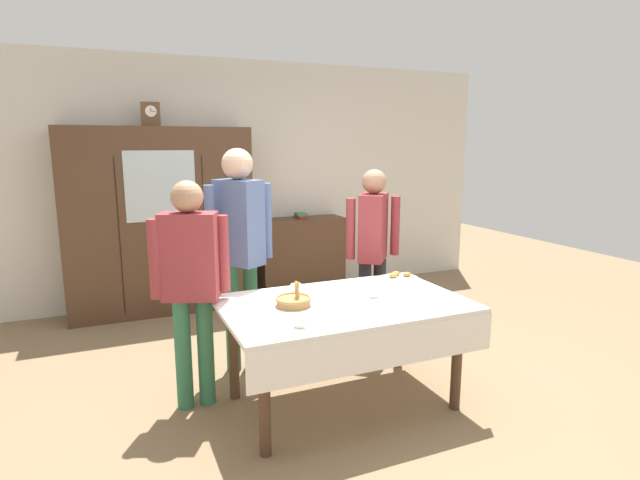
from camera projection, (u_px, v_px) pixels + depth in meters
ground_plane at (331, 390)px, 3.72m from camera, size 12.00×12.00×0.00m
back_wall at (237, 181)px, 5.86m from camera, size 6.40×0.10×2.70m
dining_table at (346, 317)px, 3.39m from camera, size 1.62×1.02×0.74m
wall_cabinet at (160, 222)px, 5.32m from camera, size 1.89×0.46×1.95m
mantel_clock at (151, 114)px, 5.10m from camera, size 0.18×0.11×0.24m
bookshelf_low at (301, 256)px, 6.08m from camera, size 1.01×0.35×0.91m
book_stack at (301, 216)px, 5.99m from camera, size 0.14×0.20×0.06m
tea_cup_far_right at (301, 323)px, 2.91m from camera, size 0.13×0.13×0.06m
tea_cup_front_edge at (374, 294)px, 3.47m from camera, size 0.13×0.13×0.06m
tea_cup_mid_right at (296, 289)px, 3.60m from camera, size 0.13×0.13×0.06m
bread_basket at (293, 301)px, 3.30m from camera, size 0.24×0.24×0.16m
pastry_plate at (400, 277)px, 3.97m from camera, size 0.28×0.28×0.05m
spoon_back_edge at (254, 310)px, 3.21m from camera, size 0.12×0.02×0.01m
spoon_near_right at (381, 307)px, 3.28m from camera, size 0.12×0.02×0.01m
person_by_cabinet at (239, 237)px, 3.88m from camera, size 0.52×0.41×1.75m
person_behind_table_right at (373, 241)px, 4.42m from camera, size 0.52×0.41×1.56m
person_beside_shelf at (191, 274)px, 3.34m from camera, size 0.52×0.32×1.55m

